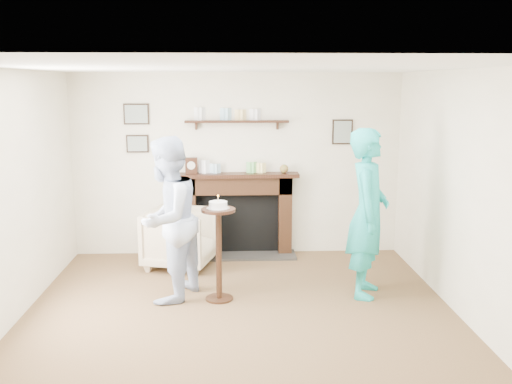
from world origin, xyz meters
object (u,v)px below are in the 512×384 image
woman (365,294)px  pedestal_table (219,236)px  armchair (181,266)px  man (169,298)px

woman → pedestal_table: 1.81m
armchair → man: man is taller
man → woman: (2.21, 0.05, 0.00)m
armchair → man: size_ratio=0.46×
woman → pedestal_table: bearing=111.1°
man → pedestal_table: size_ratio=1.53×
pedestal_table → woman: bearing=3.4°
armchair → woman: bearing=-101.9°
man → pedestal_table: bearing=106.8°
armchair → man: 1.15m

